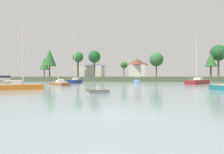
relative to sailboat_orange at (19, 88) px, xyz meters
The scene contains 22 objects.
ground_plane 24.08m from the sailboat_orange, 47.07° to the right, with size 400.00×400.00×0.00m, color gray.
far_shore_bank 75.91m from the sailboat_orange, 77.52° to the left, with size 167.63×42.69×2.07m, color #4C563D.
sailboat_orange is the anchor object (origin of this frame).
dinghy_cream 54.72m from the sailboat_orange, 46.81° to the left, with size 2.18×3.16×0.53m.
sailboat_maroon 43.45m from the sailboat_orange, 42.17° to the left, with size 7.92×9.37×14.54m.
cruiser_skyblue 36.73m from the sailboat_orange, 64.08° to the left, with size 2.13×6.39×3.28m.
sailboat_wood 15.90m from the sailboat_orange, 92.29° to the left, with size 7.07×7.18×11.38m.
dinghy_grey 13.87m from the sailboat_orange, 20.78° to the right, with size 2.75×2.39×0.49m.
sailboat_navy 32.42m from the sailboat_orange, 94.50° to the left, with size 3.30×9.89×14.50m.
cruiser_sand 26.56m from the sailboat_orange, 132.00° to the left, with size 8.60×6.77×4.43m.
mooring_buoy_green 18.33m from the sailboat_orange, 60.73° to the left, with size 0.39×0.39×0.44m.
mooring_buoy_orange 29.12m from the sailboat_orange, 63.23° to the left, with size 0.41×0.41×0.46m.
shore_tree_center_left 62.02m from the sailboat_orange, 100.38° to the left, with size 4.79×4.79×11.23m.
shore_tree_far_right 78.81m from the sailboat_orange, 71.95° to the left, with size 6.72×6.72×11.79m.
shore_tree_center 86.00m from the sailboat_orange, 53.46° to the left, with size 7.03×7.03×14.04m.
shore_tree_right_mid 75.65m from the sailboat_orange, 83.74° to the left, with size 3.49×3.49×7.66m.
shore_tree_left 61.18m from the sailboat_orange, 111.89° to the left, with size 5.87×5.87×11.84m.
shore_tree_far_left 75.25m from the sailboat_orange, 53.11° to the left, with size 4.68×4.68×9.79m.
shore_tree_inland_c 58.81m from the sailboat_orange, 92.85° to the left, with size 5.23×5.23×11.18m.
shore_tree_inland_a 80.29m from the sailboat_orange, 114.79° to the left, with size 5.00×5.00×9.79m.
cottage_behind_trees 75.95m from the sailboat_orange, 78.72° to the left, with size 8.33×8.76×8.91m.
cottage_near_water 69.62m from the sailboat_orange, 95.60° to the left, with size 11.60×8.77×7.00m.
Camera 1 is at (1.68, -9.72, 1.83)m, focal length 32.61 mm.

